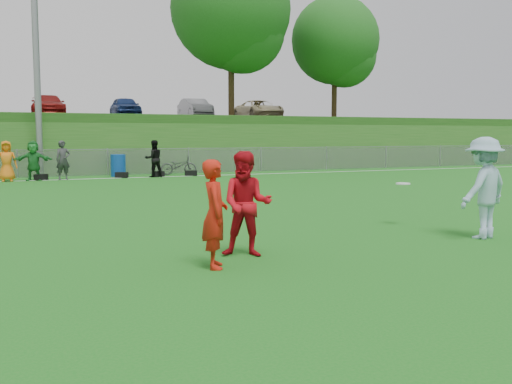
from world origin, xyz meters
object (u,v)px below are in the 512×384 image
player_red_center (247,204)px  recycling_bin (118,165)px  player_blue (484,188)px  frisbee (403,184)px  bicycle (179,166)px  player_red_left (215,214)px

player_red_center → recycling_bin: player_red_center is taller
player_blue → frisbee: 1.88m
player_blue → bicycle: 18.72m
player_blue → bicycle: bearing=-103.0°
bicycle → player_red_left: bearing=173.0°
player_blue → bicycle: (-0.80, 18.70, -0.50)m
player_red_left → bicycle: player_red_left is taller
recycling_bin → bicycle: bearing=-1.8°
player_red_left → frisbee: player_red_left is taller
recycling_bin → player_red_center: bearing=-93.1°
player_red_left → player_blue: size_ratio=0.83×
player_red_left → player_red_center: bearing=-37.8°
player_red_left → bicycle: bearing=1.1°
player_red_left → player_blue: player_blue is taller
player_blue → bicycle: player_blue is taller
player_red_left → frisbee: 5.41m
player_red_center → bicycle: size_ratio=0.98×
frisbee → recycling_bin: 17.26m
player_blue → player_red_center: bearing=-18.4°
player_red_left → frisbee: (4.97, 2.15, 0.11)m
recycling_bin → bicycle: size_ratio=0.60×
recycling_bin → bicycle: recycling_bin is taller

